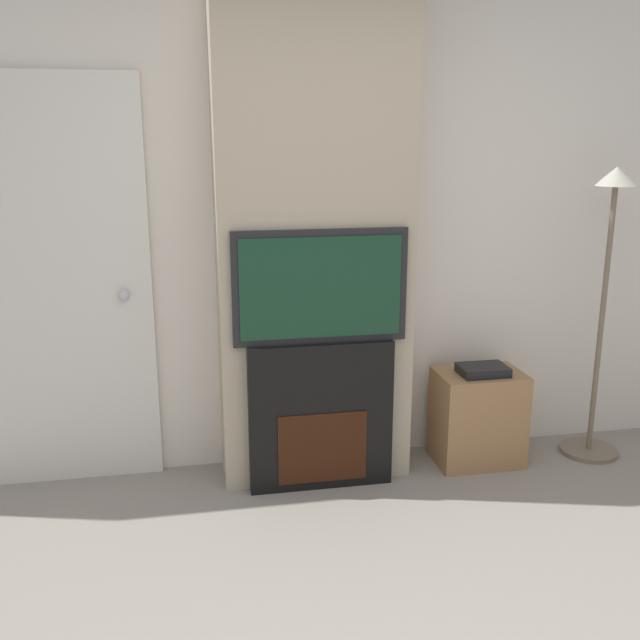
{
  "coord_description": "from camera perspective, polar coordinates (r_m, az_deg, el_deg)",
  "views": [
    {
      "loc": [
        -0.65,
        -1.73,
        1.8
      ],
      "look_at": [
        0.0,
        1.66,
        0.9
      ],
      "focal_mm": 40.0,
      "sensor_mm": 36.0,
      "label": 1
    }
  ],
  "objects": [
    {
      "name": "floor_lamp",
      "position": [
        4.22,
        21.85,
        2.53
      ],
      "size": [
        0.33,
        0.33,
        1.63
      ],
      "color": "#726651",
      "rests_on": "ground_plane"
    },
    {
      "name": "television",
      "position": [
        3.52,
        0.01,
        2.69
      ],
      "size": [
        0.88,
        0.07,
        0.57
      ],
      "color": "black",
      "rests_on": "fireplace"
    },
    {
      "name": "media_stand",
      "position": [
        4.12,
        12.5,
        -7.49
      ],
      "size": [
        0.47,
        0.33,
        0.58
      ],
      "color": "#997047",
      "rests_on": "ground_plane"
    },
    {
      "name": "entry_door",
      "position": [
        3.83,
        -20.3,
        2.41
      ],
      "size": [
        0.94,
        0.09,
        2.09
      ],
      "color": "silver",
      "rests_on": "ground_plane"
    },
    {
      "name": "chimney_breast",
      "position": [
        3.64,
        -0.51,
        7.56
      ],
      "size": [
        0.99,
        0.34,
        2.7
      ],
      "color": "tan",
      "rests_on": "ground_plane"
    },
    {
      "name": "wall_back",
      "position": [
        3.84,
        -1.05,
        7.92
      ],
      "size": [
        6.0,
        0.06,
        2.7
      ],
      "color": "silver",
      "rests_on": "ground_plane"
    },
    {
      "name": "fireplace",
      "position": [
        3.73,
        0.0,
        -7.6
      ],
      "size": [
        0.75,
        0.15,
        0.78
      ],
      "color": "black",
      "rests_on": "ground_plane"
    }
  ]
}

